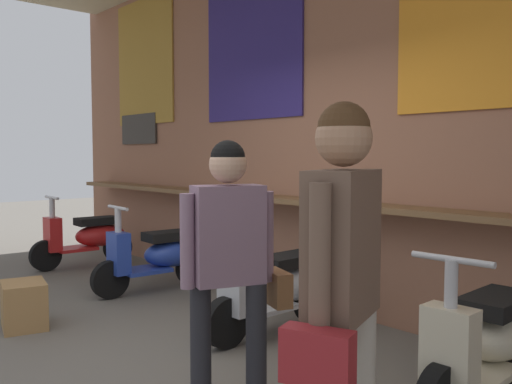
{
  "coord_description": "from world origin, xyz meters",
  "views": [
    {
      "loc": [
        3.32,
        -2.09,
        1.51
      ],
      "look_at": [
        -0.55,
        1.32,
        1.15
      ],
      "focal_mm": 38.56,
      "sensor_mm": 36.0,
      "label": 1
    }
  ],
  "objects": [
    {
      "name": "merchandise_crate",
      "position": [
        -1.54,
        -0.51,
        0.2
      ],
      "size": [
        0.51,
        0.44,
        0.4
      ],
      "primitive_type": "cube",
      "rotation": [
        0.0,
        0.0,
        -0.23
      ],
      "color": "olive",
      "rests_on": "ground_plane"
    },
    {
      "name": "shopper_with_handbag",
      "position": [
        0.93,
        -0.18,
        0.95
      ],
      "size": [
        0.39,
        0.65,
        1.59
      ],
      "rotation": [
        0.0,
        0.0,
        2.8
      ],
      "color": "#232328",
      "rests_on": "ground_plane"
    },
    {
      "name": "ground_plane",
      "position": [
        0.0,
        0.0,
        0.0
      ],
      "size": [
        29.8,
        29.8,
        0.0
      ],
      "primitive_type": "plane",
      "color": "#605B54"
    },
    {
      "name": "scooter_cream",
      "position": [
        1.82,
        1.08,
        0.39
      ],
      "size": [
        0.46,
        1.4,
        0.97
      ],
      "rotation": [
        0.0,
        0.0,
        -1.53
      ],
      "color": "beige",
      "rests_on": "ground_plane"
    },
    {
      "name": "scooter_blue",
      "position": [
        -1.9,
        1.08,
        0.39
      ],
      "size": [
        0.49,
        1.4,
        0.97
      ],
      "rotation": [
        0.0,
        0.0,
        -1.64
      ],
      "color": "#233D9E",
      "rests_on": "ground_plane"
    },
    {
      "name": "shopper_browsing",
      "position": [
        1.91,
        -0.4,
        1.05
      ],
      "size": [
        0.44,
        0.66,
        1.72
      ],
      "rotation": [
        0.0,
        0.0,
        0.36
      ],
      "color": "#ADA393",
      "rests_on": "ground_plane"
    },
    {
      "name": "scooter_red",
      "position": [
        -3.73,
        1.08,
        0.39
      ],
      "size": [
        0.46,
        1.4,
        0.97
      ],
      "rotation": [
        0.0,
        0.0,
        -1.61
      ],
      "color": "red",
      "rests_on": "ground_plane"
    },
    {
      "name": "scooter_silver",
      "position": [
        0.01,
        1.08,
        0.39
      ],
      "size": [
        0.46,
        1.4,
        0.97
      ],
      "rotation": [
        0.0,
        0.0,
        -1.56
      ],
      "color": "#B2B5BA",
      "rests_on": "ground_plane"
    },
    {
      "name": "market_stall_facade",
      "position": [
        -0.01,
        1.87,
        2.16
      ],
      "size": [
        10.64,
        2.52,
        3.9
      ],
      "color": "#8C5B44",
      "rests_on": "ground_plane"
    }
  ]
}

